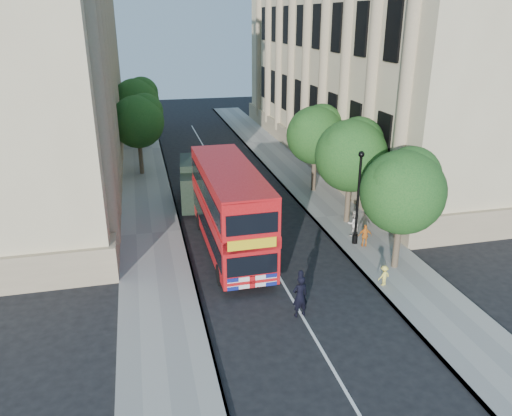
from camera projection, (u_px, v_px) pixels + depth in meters
ground at (302, 317)px, 20.84m from camera, size 120.00×120.00×0.00m
pavement_right at (339, 216)px, 31.14m from camera, size 3.50×80.00×0.12m
pavement_left at (152, 234)px, 28.64m from camera, size 3.50×80.00×0.12m
building_right at (371, 51)px, 42.37m from camera, size 12.00×38.00×18.00m
building_left at (22, 56)px, 36.37m from camera, size 12.00×38.00×18.00m
tree_right_near at (404, 187)px, 23.33m from camera, size 4.00×4.00×6.08m
tree_right_mid at (352, 152)px, 28.70m from camera, size 4.20×4.20×6.37m
tree_right_far at (316, 132)px, 34.19m from camera, size 4.00×4.00×6.15m
tree_left_far at (138, 119)px, 37.93m from camera, size 4.00×4.00×6.30m
tree_left_back at (136, 99)px, 45.09m from camera, size 4.20×4.20×6.65m
lamp_post at (358, 202)px, 26.46m from camera, size 0.32×0.32×5.16m
double_decker_bus at (230, 207)px, 25.81m from camera, size 2.73×9.83×4.52m
box_van at (198, 185)px, 32.59m from camera, size 2.60×5.36×2.96m
police_constable at (300, 296)px, 20.57m from camera, size 0.75×0.56×1.88m
woman_pedestrian at (353, 223)px, 27.99m from camera, size 0.76×0.60×1.50m
child_a at (365, 236)px, 26.71m from camera, size 0.79×0.48×1.25m
child_b at (384, 275)px, 22.89m from camera, size 0.72×0.55×0.98m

